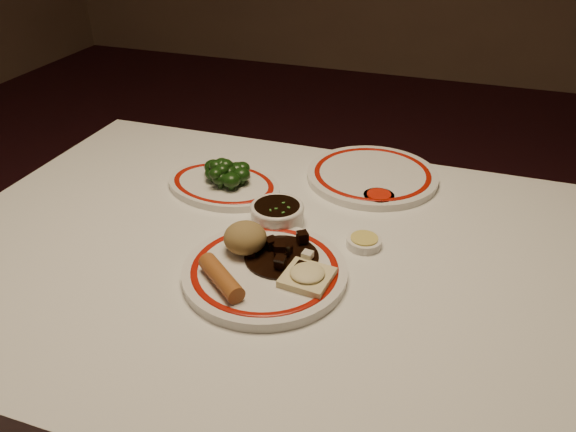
% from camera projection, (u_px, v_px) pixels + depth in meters
% --- Properties ---
extents(dining_table, '(1.20, 0.90, 0.75)m').
position_uv_depth(dining_table, '(261.00, 287.00, 1.07)').
color(dining_table, white).
rests_on(dining_table, ground).
extents(main_plate, '(0.29, 0.29, 0.02)m').
position_uv_depth(main_plate, '(265.00, 271.00, 0.94)').
color(main_plate, white).
rests_on(main_plate, dining_table).
extents(rice_mound, '(0.07, 0.07, 0.05)m').
position_uv_depth(rice_mound, '(245.00, 238.00, 0.97)').
color(rice_mound, olive).
rests_on(rice_mound, main_plate).
extents(spring_roll, '(0.10, 0.09, 0.03)m').
position_uv_depth(spring_roll, '(221.00, 277.00, 0.89)').
color(spring_roll, '#AA6129').
rests_on(spring_roll, main_plate).
extents(fried_wonton, '(0.08, 0.08, 0.02)m').
position_uv_depth(fried_wonton, '(307.00, 275.00, 0.90)').
color(fried_wonton, beige).
rests_on(fried_wonton, main_plate).
extents(stirfry_heap, '(0.13, 0.13, 0.03)m').
position_uv_depth(stirfry_heap, '(281.00, 253.00, 0.96)').
color(stirfry_heap, black).
rests_on(stirfry_heap, main_plate).
extents(broccoli_plate, '(0.29, 0.26, 0.02)m').
position_uv_depth(broccoli_plate, '(223.00, 185.00, 1.20)').
color(broccoli_plate, white).
rests_on(broccoli_plate, dining_table).
extents(broccoli_pile, '(0.11, 0.09, 0.05)m').
position_uv_depth(broccoli_pile, '(226.00, 172.00, 1.19)').
color(broccoli_pile, '#23471C').
rests_on(broccoli_pile, broccoli_plate).
extents(soy_bowl, '(0.10, 0.10, 0.04)m').
position_uv_depth(soy_bowl, '(277.00, 215.00, 1.08)').
color(soy_bowl, white).
rests_on(soy_bowl, dining_table).
extents(sweet_sour_dish, '(0.06, 0.06, 0.02)m').
position_uv_depth(sweet_sour_dish, '(379.00, 198.00, 1.16)').
color(sweet_sour_dish, white).
rests_on(sweet_sour_dish, dining_table).
extents(mustard_dish, '(0.06, 0.06, 0.02)m').
position_uv_depth(mustard_dish, '(364.00, 242.00, 1.02)').
color(mustard_dish, white).
rests_on(mustard_dish, dining_table).
extents(far_plate, '(0.37, 0.37, 0.02)m').
position_uv_depth(far_plate, '(372.00, 175.00, 1.24)').
color(far_plate, white).
rests_on(far_plate, dining_table).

